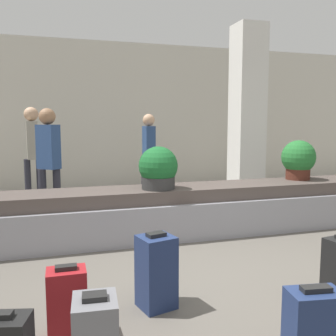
{
  "coord_description": "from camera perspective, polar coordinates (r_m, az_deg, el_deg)",
  "views": [
    {
      "loc": [
        -1.38,
        -2.9,
        1.45
      ],
      "look_at": [
        0.0,
        1.69,
        0.88
      ],
      "focal_mm": 40.0,
      "sensor_mm": 36.0,
      "label": 1
    }
  ],
  "objects": [
    {
      "name": "back_wall",
      "position": [
        8.35,
        -7.3,
        7.73
      ],
      "size": [
        18.0,
        0.06,
        3.2
      ],
      "color": "beige",
      "rests_on": "ground_plane"
    },
    {
      "name": "traveler_2",
      "position": [
        6.98,
        -19.95,
        3.04
      ],
      "size": [
        0.31,
        0.33,
        1.74
      ],
      "rotation": [
        0.0,
        0.0,
        -1.48
      ],
      "color": "#282833",
      "rests_on": "ground_plane"
    },
    {
      "name": "potted_plant_0",
      "position": [
        4.7,
        -1.5,
        -0.16
      ],
      "size": [
        0.49,
        0.49,
        0.54
      ],
      "color": "#2D2D2D",
      "rests_on": "carousel"
    },
    {
      "name": "pillar",
      "position": [
        6.98,
        11.96,
        7.83
      ],
      "size": [
        0.52,
        0.52,
        3.2
      ],
      "color": "silver",
      "rests_on": "ground_plane"
    },
    {
      "name": "ground_plane",
      "position": [
        3.53,
        8.31,
        -17.61
      ],
      "size": [
        18.0,
        18.0,
        0.0
      ],
      "primitive_type": "plane",
      "color": "#59544C"
    },
    {
      "name": "potted_plant_1",
      "position": [
        5.83,
        19.25,
        1.22
      ],
      "size": [
        0.49,
        0.49,
        0.58
      ],
      "color": "#4C2319",
      "rests_on": "carousel"
    },
    {
      "name": "suitcase_3",
      "position": [
        2.79,
        -15.11,
        -19.22
      ],
      "size": [
        0.26,
        0.2,
        0.51
      ],
      "rotation": [
        0.0,
        0.0,
        -0.01
      ],
      "color": "maroon",
      "rests_on": "ground_plane"
    },
    {
      "name": "carousel",
      "position": [
        4.93,
        0.0,
        -6.73
      ],
      "size": [
        6.92,
        0.82,
        0.63
      ],
      "color": "gray",
      "rests_on": "ground_plane"
    },
    {
      "name": "traveler_0",
      "position": [
        5.67,
        -17.74,
        1.86
      ],
      "size": [
        0.35,
        0.35,
        1.67
      ],
      "rotation": [
        0.0,
        0.0,
        -0.8
      ],
      "color": "#282833",
      "rests_on": "ground_plane"
    },
    {
      "name": "traveler_1",
      "position": [
        7.2,
        -2.93,
        2.94
      ],
      "size": [
        0.31,
        0.33,
        1.64
      ],
      "rotation": [
        0.0,
        0.0,
        1.61
      ],
      "color": "#282833",
      "rests_on": "ground_plane"
    },
    {
      "name": "suitcase_4",
      "position": [
        2.48,
        21.33,
        -22.49
      ],
      "size": [
        0.33,
        0.24,
        0.55
      ],
      "rotation": [
        0.0,
        0.0,
        -0.15
      ],
      "color": "navy",
      "rests_on": "ground_plane"
    },
    {
      "name": "suitcase_1",
      "position": [
        3.07,
        -1.8,
        -15.49
      ],
      "size": [
        0.32,
        0.31,
        0.61
      ],
      "rotation": [
        0.0,
        0.0,
        0.25
      ],
      "color": "navy",
      "rests_on": "ground_plane"
    }
  ]
}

